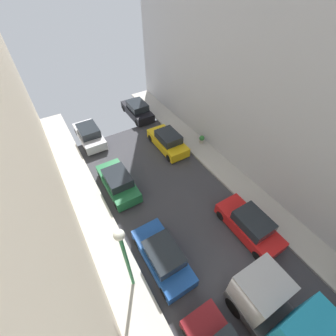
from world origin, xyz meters
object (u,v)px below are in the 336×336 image
object	(u,v)px
parked_car_right_2	(250,225)
parked_car_right_3	(168,141)
parked_car_left_3	(163,256)
parked_car_right_4	(137,110)
potted_plant_5	(202,139)
parked_car_left_5	(89,135)
parked_car_left_4	(118,182)
lamp_post	(125,253)

from	to	relation	value
parked_car_right_2	parked_car_right_3	world-z (taller)	same
parked_car_left_3	parked_car_right_4	xyz separation A→B (m)	(5.40, 14.30, 0.00)
parked_car_right_4	potted_plant_5	xyz separation A→B (m)	(2.81, -6.98, -0.19)
parked_car_right_3	potted_plant_5	size ratio (longest dim) A/B	5.90
parked_car_left_5	parked_car_right_4	size ratio (longest dim) A/B	1.00
parked_car_right_2	parked_car_right_3	distance (m)	9.45
parked_car_right_3	parked_car_left_3	bearing A→B (deg)	-122.74
parked_car_left_4	parked_car_right_2	distance (m)	9.09
parked_car_left_5	lamp_post	distance (m)	13.38
potted_plant_5	parked_car_left_3	bearing A→B (deg)	-138.28
parked_car_left_5	potted_plant_5	xyz separation A→B (m)	(8.21, -5.43, -0.19)
parked_car_left_5	potted_plant_5	bearing A→B (deg)	-33.48
parked_car_left_5	parked_car_right_2	world-z (taller)	same
parked_car_left_3	parked_car_right_3	world-z (taller)	same
parked_car_right_4	parked_car_left_4	bearing A→B (deg)	-123.89
parked_car_left_3	parked_car_left_4	distance (m)	6.26
parked_car_left_4	lamp_post	size ratio (longest dim) A/B	0.82
potted_plant_5	parked_car_right_2	bearing A→B (deg)	-108.55
parked_car_left_5	parked_car_left_3	bearing A→B (deg)	-90.00
parked_car_right_4	potted_plant_5	world-z (taller)	parked_car_right_4
parked_car_left_3	potted_plant_5	bearing A→B (deg)	41.72
parked_car_left_3	parked_car_right_3	size ratio (longest dim) A/B	1.00
parked_car_left_5	lamp_post	xyz separation A→B (m)	(-1.90, -12.93, 2.85)
parked_car_left_3	lamp_post	bearing A→B (deg)	-174.39
parked_car_left_3	parked_car_left_5	distance (m)	12.75
parked_car_left_5	potted_plant_5	world-z (taller)	parked_car_left_5
parked_car_left_4	potted_plant_5	xyz separation A→B (m)	(8.21, 1.06, -0.19)
parked_car_left_4	lamp_post	xyz separation A→B (m)	(-1.90, -6.44, 2.85)
parked_car_right_2	parked_car_left_4	bearing A→B (deg)	126.45
parked_car_left_4	parked_car_left_5	world-z (taller)	same
parked_car_left_5	parked_car_right_2	xyz separation A→B (m)	(5.40, -13.80, 0.00)
parked_car_right_2	potted_plant_5	size ratio (longest dim) A/B	5.90
parked_car_left_3	parked_car_right_4	size ratio (longest dim) A/B	1.00
parked_car_left_5	parked_car_right_3	xyz separation A→B (m)	(5.40, -4.35, 0.00)
parked_car_left_4	parked_car_left_5	size ratio (longest dim) A/B	1.00
parked_car_left_5	parked_car_right_3	world-z (taller)	same
parked_car_left_5	lamp_post	size ratio (longest dim) A/B	0.82
parked_car_left_4	potted_plant_5	world-z (taller)	parked_car_left_4
parked_car_left_3	parked_car_left_5	xyz separation A→B (m)	(0.00, 12.75, 0.00)
parked_car_left_4	parked_car_left_5	xyz separation A→B (m)	(0.00, 6.49, 0.00)
parked_car_left_3	parked_car_right_2	xyz separation A→B (m)	(5.40, -1.05, 0.00)
parked_car_left_4	parked_car_left_5	distance (m)	6.49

